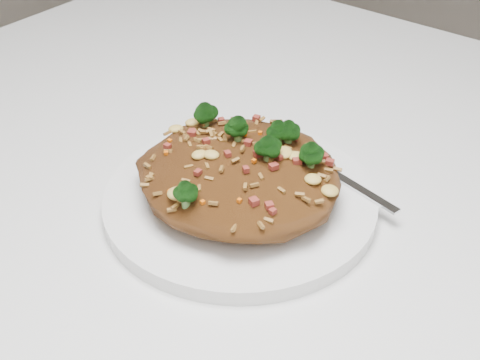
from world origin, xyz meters
name	(u,v)px	position (x,y,z in m)	size (l,w,h in m)	color
dining_table	(368,285)	(0.00, 0.00, 0.66)	(1.20, 0.80, 0.75)	silver
plate	(240,200)	(-0.10, -0.07, 0.76)	(0.24, 0.24, 0.01)	white
fried_rice	(241,167)	(-0.10, -0.07, 0.79)	(0.18, 0.17, 0.07)	brown
fork	(334,174)	(-0.05, 0.00, 0.77)	(0.16, 0.05, 0.00)	silver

